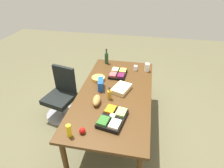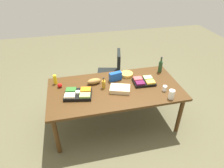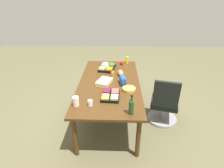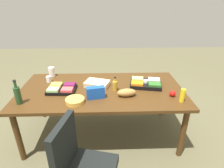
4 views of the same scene
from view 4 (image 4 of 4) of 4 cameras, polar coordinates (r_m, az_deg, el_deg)
The scene contains 14 objects.
ground_plane at distance 2.94m, azimuth -2.88°, elevation -14.70°, with size 10.00×10.00×0.00m, color brown.
conference_table at distance 2.54m, azimuth -3.22°, elevation -2.84°, with size 2.20×1.11×0.75m.
bread_loaf at distance 2.32m, azimuth 4.53°, elevation -2.65°, with size 0.24×0.11×0.10m, color olive.
fruit_platter at distance 2.53m, azimuth -15.20°, elevation -1.41°, with size 0.37×0.30×0.07m.
veggie_tray at distance 2.62m, azimuth 10.30°, elevation 0.19°, with size 0.47×0.37×0.09m.
sheet_cake at distance 2.58m, azimuth -4.61°, elevation 0.08°, with size 0.32×0.22×0.07m, color beige.
mayo_jar at distance 3.02m, azimuth -18.09°, elevation 3.57°, with size 0.09×0.09×0.15m, color white.
dressing_bottle at distance 2.43m, azimuth 0.93°, elevation -0.44°, with size 0.07×0.07×0.20m.
chip_bag_blue at distance 2.26m, azimuth -5.09°, elevation -2.67°, with size 0.22×0.08×0.15m, color #184BAE.
apple_red at distance 2.43m, azimuth 18.15°, elevation -2.82°, with size 0.08×0.08×0.08m, color red.
chip_bowl at distance 2.23m, azimuth -11.33°, elevation -5.06°, with size 0.22×0.22×0.05m, color gold.
paper_cup at distance 2.84m, azimuth -18.89°, elevation 1.43°, with size 0.07×0.07×0.09m, color white.
mustard_bottle at distance 2.33m, azimuth 20.89°, elevation -3.32°, with size 0.06×0.06×0.17m, color yellow.
wine_bottle at distance 2.38m, azimuth -27.04°, elevation -2.99°, with size 0.07×0.07×0.30m.
Camera 4 is at (0.07, -2.23, 1.90)m, focal length 29.68 mm.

